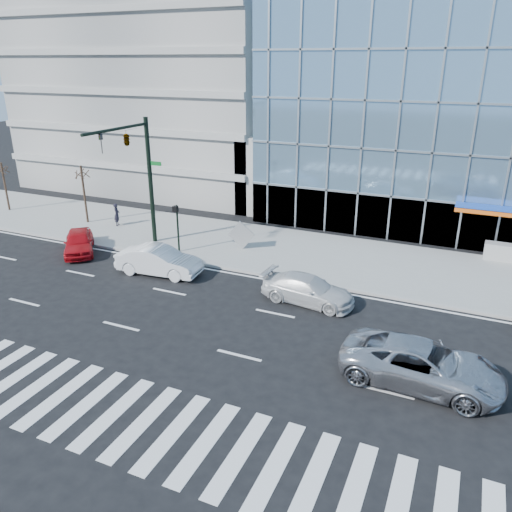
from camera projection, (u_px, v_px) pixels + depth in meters
The scene contains 14 objects.
ground at pixel (275, 313), 23.96m from camera, with size 160.00×160.00×0.00m, color black.
sidewalk at pixel (323, 256), 30.75m from camera, with size 120.00×8.00×0.15m, color gray.
parking_garage at pixel (188, 75), 49.96m from camera, with size 24.00×24.00×20.00m, color gray.
ramp_block at pixel (289, 171), 40.45m from camera, with size 6.00×8.00×6.00m, color gray.
traffic_signal at pixel (134, 153), 29.73m from camera, with size 1.14×5.74×8.00m.
ped_signal_post at pixel (177, 221), 30.58m from camera, with size 0.30×0.33×3.00m.
street_tree_near at pixel (82, 174), 35.73m from camera, with size 1.10×1.10×4.23m.
street_tree_far at pixel (2, 169), 38.86m from camera, with size 1.10×1.10×3.87m.
silver_suv at pixel (422, 364), 18.50m from camera, with size 2.74×5.94×1.65m, color #BBBABF.
white_suv at pixel (308, 290), 24.86m from camera, with size 1.92×4.73×1.37m, color silver.
white_sedan at pixel (159, 261), 28.14m from camera, with size 1.69×4.85×1.60m, color silver.
red_sedan at pixel (79, 242), 31.28m from camera, with size 1.70×4.23×1.44m, color #B10D14.
pedestrian at pixel (117, 214), 36.01m from camera, with size 0.59×0.39×1.63m, color black.
tilted_panel at pixel (241, 235), 31.49m from camera, with size 1.30×0.06×1.30m, color gray.
Camera 1 is at (7.76, -19.85, 11.35)m, focal length 35.00 mm.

